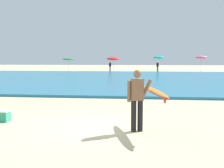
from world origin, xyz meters
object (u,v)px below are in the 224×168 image
object	(u,v)px
beach_umbrella_1	(113,59)
beachgoer_near_row_left	(110,66)
surfer_with_board	(145,95)
cooler_box	(2,116)
beach_umbrella_0	(69,59)
beach_umbrella_2	(159,58)
beach_umbrella_3	(201,58)
beachgoer_near_row_mid	(158,67)

from	to	relation	value
beach_umbrella_1	beachgoer_near_row_left	distance (m)	1.43
surfer_with_board	cooler_box	size ratio (longest dim) A/B	5.01
beach_umbrella_1	beachgoer_near_row_left	xyz separation A→B (m)	(-0.45, -0.67, -1.19)
beach_umbrella_0	beach_umbrella_2	xyz separation A→B (m)	(14.37, 1.43, 0.21)
beach_umbrella_3	cooler_box	world-z (taller)	beach_umbrella_3
beach_umbrella_1	beach_umbrella_3	distance (m)	13.42
beachgoer_near_row_mid	beach_umbrella_1	bearing A→B (deg)	164.92
beachgoer_near_row_left	beach_umbrella_2	bearing A→B (deg)	13.55
beach_umbrella_0	beachgoer_near_row_mid	bearing A→B (deg)	-6.38
beach_umbrella_1	beachgoer_near_row_left	bearing A→B (deg)	-123.94
surfer_with_board	beachgoer_near_row_mid	world-z (taller)	surfer_with_board
surfer_with_board	beachgoer_near_row_mid	size ratio (longest dim) A/B	1.55
beach_umbrella_0	beachgoer_near_row_mid	size ratio (longest dim) A/B	1.37
beach_umbrella_2	cooler_box	distance (m)	37.68
cooler_box	beachgoer_near_row_mid	bearing A→B (deg)	79.30
beach_umbrella_0	beach_umbrella_2	distance (m)	14.44
beach_umbrella_1	cooler_box	bearing A→B (deg)	-89.32
beachgoer_near_row_mid	beach_umbrella_0	bearing A→B (deg)	173.62
beachgoer_near_row_left	cooler_box	distance (m)	35.22
beach_umbrella_1	cooler_box	xyz separation A→B (m)	(0.42, -35.87, -1.85)
surfer_with_board	beach_umbrella_1	world-z (taller)	beach_umbrella_1
surfer_with_board	beach_umbrella_3	bearing A→B (deg)	76.94
surfer_with_board	beachgoer_near_row_left	world-z (taller)	surfer_with_board
beachgoer_near_row_mid	beach_umbrella_2	bearing A→B (deg)	84.42
beach_umbrella_1	beach_umbrella_3	bearing A→B (deg)	-1.84
beach_umbrella_2	cooler_box	size ratio (longest dim) A/B	5.04
beach_umbrella_0	beach_umbrella_1	distance (m)	7.23
beachgoer_near_row_mid	cooler_box	distance (m)	34.63
beach_umbrella_3	beachgoer_near_row_mid	size ratio (longest dim) A/B	1.59
surfer_with_board	beach_umbrella_1	size ratio (longest dim) A/B	1.02
beach_umbrella_3	beachgoer_near_row_left	bearing A→B (deg)	-179.02
cooler_box	beachgoer_near_row_left	bearing A→B (deg)	91.42
beach_umbrella_2	cooler_box	world-z (taller)	beach_umbrella_2
beach_umbrella_0	beach_umbrella_2	size ratio (longest dim) A/B	0.88
beach_umbrella_0	beach_umbrella_2	world-z (taller)	beach_umbrella_2
beachgoer_near_row_left	beachgoer_near_row_mid	xyz separation A→B (m)	(7.30, -1.18, 0.00)
surfer_with_board	beach_umbrella_1	bearing A→B (deg)	97.85
beach_umbrella_2	beach_umbrella_3	world-z (taller)	beach_umbrella_3
beachgoer_near_row_mid	cooler_box	world-z (taller)	beachgoer_near_row_mid
beach_umbrella_1	beachgoer_near_row_mid	xyz separation A→B (m)	(6.85, -1.85, -1.19)
beach_umbrella_0	cooler_box	size ratio (longest dim) A/B	4.41
beachgoer_near_row_left	beach_umbrella_3	bearing A→B (deg)	0.98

